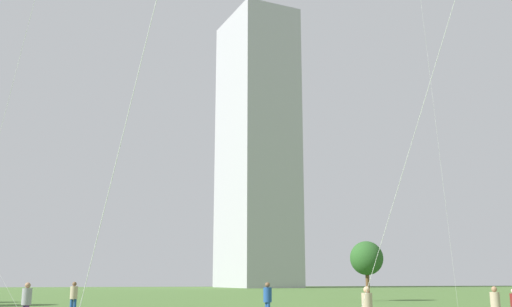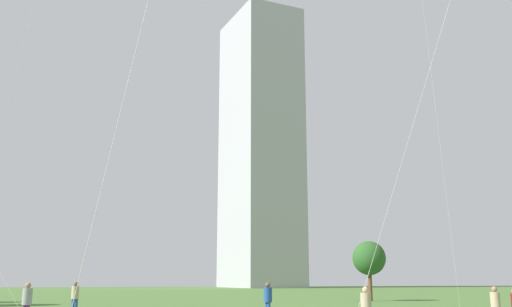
{
  "view_description": "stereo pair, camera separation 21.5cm",
  "coord_description": "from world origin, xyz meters",
  "px_view_note": "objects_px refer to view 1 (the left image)",
  "views": [
    {
      "loc": [
        -4.91,
        -14.15,
        2.0
      ],
      "look_at": [
        1.39,
        11.86,
        7.91
      ],
      "focal_mm": 39.94,
      "sensor_mm": 36.0,
      "label": 1
    },
    {
      "loc": [
        -4.7,
        -14.2,
        2.0
      ],
      "look_at": [
        1.39,
        11.86,
        7.91
      ],
      "focal_mm": 39.94,
      "sensor_mm": 36.0,
      "label": 2
    }
  ],
  "objects_px": {
    "park_tree_1": "(367,258)",
    "person_standing_3": "(367,307)",
    "person_standing_0": "(268,299)",
    "person_standing_4": "(26,301)",
    "distant_highrise_0": "(257,147)",
    "person_standing_2": "(496,305)",
    "person_standing_6": "(74,296)"
  },
  "relations": [
    {
      "from": "person_standing_2",
      "to": "person_standing_4",
      "type": "relative_size",
      "value": 0.92
    },
    {
      "from": "person_standing_4",
      "to": "person_standing_6",
      "type": "relative_size",
      "value": 1.0
    },
    {
      "from": "park_tree_1",
      "to": "person_standing_3",
      "type": "bearing_deg",
      "value": -114.53
    },
    {
      "from": "park_tree_1",
      "to": "distant_highrise_0",
      "type": "relative_size",
      "value": 0.08
    },
    {
      "from": "person_standing_2",
      "to": "distant_highrise_0",
      "type": "xyz_separation_m",
      "value": [
        18.07,
        114.73,
        33.48
      ]
    },
    {
      "from": "park_tree_1",
      "to": "distant_highrise_0",
      "type": "distance_m",
      "value": 90.74
    },
    {
      "from": "person_standing_4",
      "to": "distant_highrise_0",
      "type": "distance_m",
      "value": 119.24
    },
    {
      "from": "distant_highrise_0",
      "to": "person_standing_4",
      "type": "bearing_deg",
      "value": -120.16
    },
    {
      "from": "person_standing_6",
      "to": "distant_highrise_0",
      "type": "height_order",
      "value": "distant_highrise_0"
    },
    {
      "from": "person_standing_0",
      "to": "distant_highrise_0",
      "type": "height_order",
      "value": "distant_highrise_0"
    },
    {
      "from": "person_standing_3",
      "to": "person_standing_4",
      "type": "distance_m",
      "value": 14.59
    },
    {
      "from": "person_standing_2",
      "to": "park_tree_1",
      "type": "relative_size",
      "value": 0.31
    },
    {
      "from": "person_standing_2",
      "to": "person_standing_4",
      "type": "distance_m",
      "value": 19.67
    },
    {
      "from": "person_standing_6",
      "to": "person_standing_3",
      "type": "bearing_deg",
      "value": -47.67
    },
    {
      "from": "person_standing_4",
      "to": "park_tree_1",
      "type": "distance_m",
      "value": 35.72
    },
    {
      "from": "person_standing_0",
      "to": "person_standing_4",
      "type": "height_order",
      "value": "person_standing_4"
    },
    {
      "from": "person_standing_6",
      "to": "park_tree_1",
      "type": "relative_size",
      "value": 0.34
    },
    {
      "from": "person_standing_4",
      "to": "park_tree_1",
      "type": "xyz_separation_m",
      "value": [
        26.7,
        23.57,
        2.83
      ]
    },
    {
      "from": "person_standing_0",
      "to": "person_standing_6",
      "type": "xyz_separation_m",
      "value": [
        -9.51,
        6.83,
        0.0
      ]
    },
    {
      "from": "person_standing_0",
      "to": "person_standing_3",
      "type": "height_order",
      "value": "person_standing_0"
    },
    {
      "from": "person_standing_2",
      "to": "person_standing_3",
      "type": "distance_m",
      "value": 6.18
    },
    {
      "from": "person_standing_4",
      "to": "person_standing_0",
      "type": "bearing_deg",
      "value": -130.39
    },
    {
      "from": "person_standing_3",
      "to": "distant_highrise_0",
      "type": "distance_m",
      "value": 122.98
    },
    {
      "from": "person_standing_3",
      "to": "person_standing_4",
      "type": "height_order",
      "value": "person_standing_4"
    },
    {
      "from": "person_standing_3",
      "to": "park_tree_1",
      "type": "height_order",
      "value": "park_tree_1"
    },
    {
      "from": "person_standing_3",
      "to": "park_tree_1",
      "type": "relative_size",
      "value": 0.32
    },
    {
      "from": "park_tree_1",
      "to": "person_standing_0",
      "type": "bearing_deg",
      "value": -124.45
    },
    {
      "from": "person_standing_4",
      "to": "distant_highrise_0",
      "type": "bearing_deg",
      "value": -62.46
    },
    {
      "from": "person_standing_2",
      "to": "distant_highrise_0",
      "type": "distance_m",
      "value": 120.88
    },
    {
      "from": "person_standing_0",
      "to": "person_standing_4",
      "type": "bearing_deg",
      "value": 79.43
    },
    {
      "from": "person_standing_3",
      "to": "distant_highrise_0",
      "type": "relative_size",
      "value": 0.03
    },
    {
      "from": "person_standing_3",
      "to": "person_standing_6",
      "type": "bearing_deg",
      "value": 81.65
    }
  ]
}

